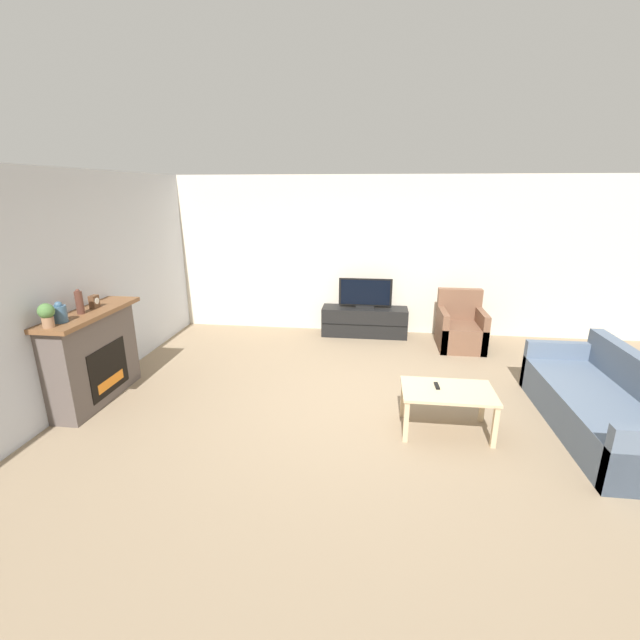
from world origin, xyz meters
name	(u,v)px	position (x,y,z in m)	size (l,w,h in m)	color
ground_plane	(352,408)	(0.00, 0.00, 0.00)	(24.00, 24.00, 0.00)	#89755B
wall_back	(363,256)	(0.00, 2.93, 1.35)	(12.00, 0.06, 2.70)	beige
wall_left	(76,288)	(-3.28, 0.00, 1.35)	(0.06, 12.00, 2.70)	silver
fireplace	(94,356)	(-3.08, -0.16, 0.57)	(0.46, 1.43, 1.12)	#564C47
mantel_vase_left	(60,313)	(-3.06, -0.59, 1.22)	(0.14, 0.14, 0.23)	#385670
mantel_vase_centre_left	(79,302)	(-3.06, -0.27, 1.26)	(0.08, 0.08, 0.29)	#512D23
mantel_clock	(94,302)	(-3.06, -0.02, 1.20)	(0.08, 0.11, 0.15)	brown
potted_plant	(47,314)	(-3.06, -0.77, 1.27)	(0.16, 0.16, 0.25)	#936B4C
tv_stand	(364,321)	(0.07, 2.65, 0.25)	(1.47, 0.44, 0.50)	black
tv	(365,294)	(0.07, 2.64, 0.74)	(0.91, 0.18, 0.52)	black
armchair	(460,330)	(1.62, 2.25, 0.29)	(0.70, 0.76, 0.91)	brown
coffee_table	(448,396)	(1.00, -0.38, 0.41)	(0.94, 0.59, 0.48)	#CCB289
remote	(437,386)	(0.90, -0.32, 0.49)	(0.05, 0.15, 0.02)	black
couch	(605,408)	(2.65, -0.19, 0.27)	(0.90, 2.16, 0.81)	slate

